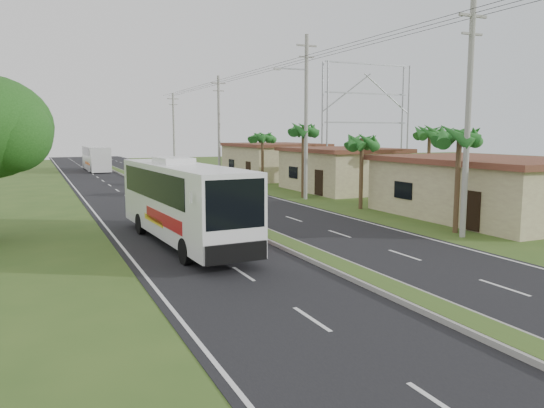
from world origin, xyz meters
name	(u,v)px	position (x,y,z in m)	size (l,w,h in m)	color
ground	(330,264)	(0.00, 0.00, 0.00)	(180.00, 180.00, 0.00)	#36541F
road_asphalt	(188,202)	(0.00, 20.00, 0.01)	(14.00, 160.00, 0.02)	black
median_strip	(188,201)	(0.00, 20.00, 0.10)	(1.20, 160.00, 0.18)	gray
lane_edge_left	(90,207)	(-6.70, 20.00, 0.00)	(0.12, 160.00, 0.01)	silver
lane_edge_right	(273,197)	(6.70, 20.00, 0.00)	(0.12, 160.00, 0.01)	silver
shop_near	(485,187)	(14.00, 6.00, 1.78)	(8.60, 12.60, 3.52)	tan
shop_mid	(340,169)	(14.00, 22.00, 1.86)	(7.60, 10.60, 3.67)	tan
shop_far	(273,161)	(14.00, 36.00, 1.93)	(8.60, 11.60, 3.82)	tan
palm_verge_a	(460,137)	(9.00, 3.00, 4.74)	(2.40, 2.40, 5.45)	#473321
palm_verge_b	(362,142)	(9.40, 12.00, 4.36)	(2.40, 2.40, 5.05)	#473321
palm_verge_c	(303,130)	(8.80, 19.00, 5.12)	(2.40, 2.40, 5.85)	#473321
palm_verge_d	(262,137)	(9.30, 28.00, 4.55)	(2.40, 2.40, 5.25)	#473321
palm_behind_shop	(430,133)	(17.50, 15.00, 4.93)	(2.40, 2.40, 5.65)	#473321
utility_pole_a	(468,117)	(8.50, 2.00, 5.67)	(1.60, 0.28, 11.00)	gray
utility_pole_b	(306,115)	(8.47, 18.00, 6.26)	(3.20, 0.28, 12.00)	gray
utility_pole_c	(219,126)	(8.50, 38.00, 5.67)	(1.60, 0.28, 11.00)	gray
utility_pole_d	(174,129)	(8.50, 58.00, 5.42)	(1.60, 0.28, 10.50)	gray
billboard_lattice	(367,115)	(22.00, 30.00, 6.82)	(10.18, 1.18, 12.07)	gray
coach_bus_main	(182,197)	(-4.08, 6.02, 2.10)	(3.14, 11.95, 3.82)	white
coach_bus_far	(96,157)	(-2.45, 55.78, 1.80)	(2.50, 10.92, 3.17)	silver
motorcyclist	(237,227)	(-2.00, 4.63, 0.83)	(1.86, 1.22, 2.32)	black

